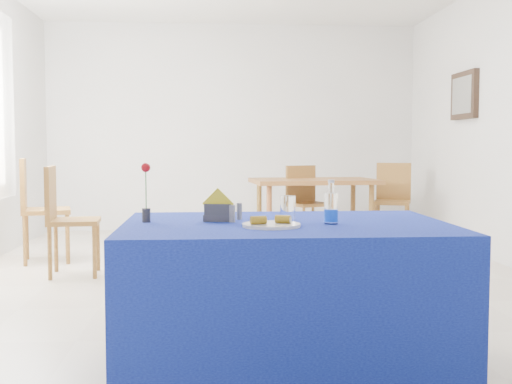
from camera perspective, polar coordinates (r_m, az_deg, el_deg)
floor at (r=5.43m, az=-0.62°, el=-8.05°), size 7.00×7.00×0.00m
room_shell at (r=5.34m, az=-0.63°, el=10.62°), size 7.00×7.00×7.00m
picture_frame at (r=7.46m, az=18.04°, el=8.17°), size 0.06×0.64×0.52m
picture_art at (r=7.46m, az=17.86°, el=8.18°), size 0.02×0.52×0.40m
plate at (r=3.01m, az=1.37°, el=-2.96°), size 0.27×0.27×0.01m
drinking_glass at (r=3.21m, az=2.84°, el=-1.50°), size 0.08×0.08×0.13m
salt_shaker at (r=3.19m, az=-2.13°, el=-1.94°), size 0.03×0.03×0.08m
pepper_shaker at (r=3.30m, az=-1.50°, el=-1.73°), size 0.03×0.03×0.08m
blue_table at (r=3.24m, az=2.64°, el=-9.41°), size 1.60×1.10×0.76m
water_bottle at (r=3.14m, az=6.68°, el=-1.53°), size 0.07×0.07×0.21m
napkin_holder at (r=3.22m, az=-3.38°, el=-1.77°), size 0.16×0.08×0.17m
rose_vase at (r=3.22m, az=-9.75°, el=-0.21°), size 0.05×0.05×0.29m
oak_table at (r=7.66m, az=5.14°, el=0.58°), size 1.52×1.04×0.76m
chair_bg_left at (r=7.79m, az=4.37°, el=-0.48°), size 0.53×0.53×0.91m
chair_bg_right at (r=8.04m, az=12.06°, el=-0.30°), size 0.54×0.54×0.94m
chair_win_a at (r=5.88m, az=-16.73°, el=-1.76°), size 0.47×0.47×0.97m
chair_win_b at (r=6.64m, az=-18.97°, el=-0.89°), size 0.55×0.55×1.02m
banana_pieces at (r=3.00m, az=1.35°, el=-2.46°), size 0.20×0.09×0.04m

